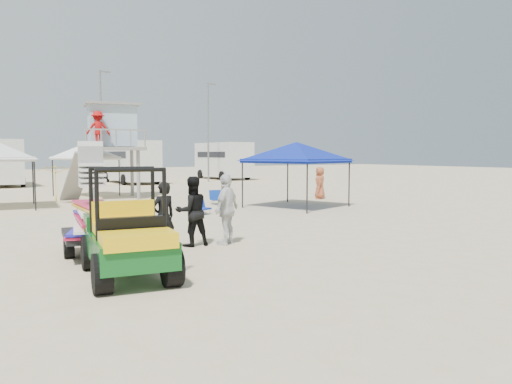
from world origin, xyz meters
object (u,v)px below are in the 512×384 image
man_left (163,217)px  lifeguard_tower (110,129)px  surf_trailer (94,215)px  canopy_blue (297,145)px  utility_cart (127,228)px

man_left → lifeguard_tower: size_ratio=0.35×
surf_trailer → man_left: surf_trailer is taller
surf_trailer → canopy_blue: canopy_blue is taller
canopy_blue → lifeguard_tower: bearing=122.8°
man_left → canopy_blue: 10.62m
man_left → surf_trailer: bearing=-21.1°
lifeguard_tower → surf_trailer: bearing=-107.5°
utility_cart → lifeguard_tower: 17.47m
utility_cart → lifeguard_tower: bearing=74.8°
surf_trailer → canopy_blue: bearing=30.2°
surf_trailer → man_left: (1.52, -0.30, -0.11)m
utility_cart → lifeguard_tower: lifeguard_tower is taller
utility_cart → canopy_blue: size_ratio=0.65×
utility_cart → man_left: 2.55m
surf_trailer → canopy_blue: (10.00, 5.81, 1.71)m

